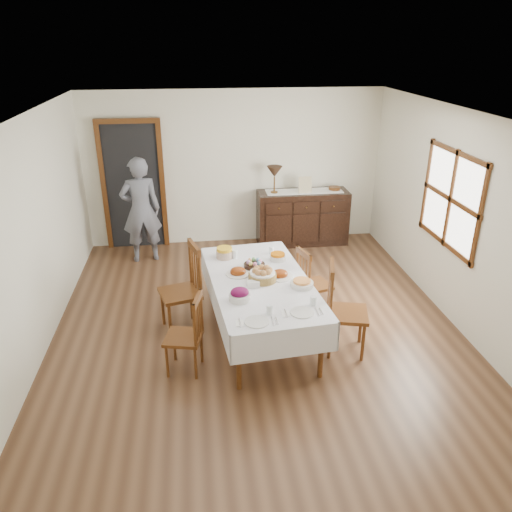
{
  "coord_description": "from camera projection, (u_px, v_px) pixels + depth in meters",
  "views": [
    {
      "loc": [
        -0.69,
        -5.32,
        3.37
      ],
      "look_at": [
        0.0,
        0.1,
        0.95
      ],
      "focal_mm": 35.0,
      "sensor_mm": 36.0,
      "label": 1
    }
  ],
  "objects": [
    {
      "name": "ground",
      "position": [
        257.0,
        328.0,
        6.27
      ],
      "size": [
        6.0,
        6.0,
        0.0
      ],
      "primitive_type": "plane",
      "color": "brown"
    },
    {
      "name": "room_shell",
      "position": [
        241.0,
        193.0,
        5.97
      ],
      "size": [
        5.02,
        6.02,
        2.65
      ],
      "color": "silver",
      "rests_on": "ground"
    },
    {
      "name": "dining_table",
      "position": [
        260.0,
        287.0,
        5.86
      ],
      "size": [
        1.33,
        2.3,
        0.76
      ],
      "rotation": [
        0.0,
        0.0,
        0.1
      ],
      "color": "white",
      "rests_on": "ground"
    },
    {
      "name": "chair_left_near",
      "position": [
        188.0,
        333.0,
        5.31
      ],
      "size": [
        0.46,
        0.46,
        0.91
      ],
      "rotation": [
        0.0,
        0.0,
        -1.8
      ],
      "color": "#532C11",
      "rests_on": "ground"
    },
    {
      "name": "chair_left_far",
      "position": [
        184.0,
        288.0,
        6.06
      ],
      "size": [
        0.57,
        0.57,
        1.11
      ],
      "rotation": [
        0.0,
        0.0,
        -1.3
      ],
      "color": "#532C11",
      "rests_on": "ground"
    },
    {
      "name": "chair_right_near",
      "position": [
        343.0,
        308.0,
        5.62
      ],
      "size": [
        0.55,
        0.55,
        1.09
      ],
      "rotation": [
        0.0,
        0.0,
        1.33
      ],
      "color": "#532C11",
      "rests_on": "ground"
    },
    {
      "name": "chair_right_far",
      "position": [
        311.0,
        282.0,
        6.41
      ],
      "size": [
        0.47,
        0.47,
        0.92
      ],
      "rotation": [
        0.0,
        0.0,
        1.85
      ],
      "color": "#532C11",
      "rests_on": "ground"
    },
    {
      "name": "sideboard",
      "position": [
        302.0,
        217.0,
        8.68
      ],
      "size": [
        1.55,
        0.56,
        0.93
      ],
      "color": "black",
      "rests_on": "ground"
    },
    {
      "name": "person",
      "position": [
        141.0,
        207.0,
        7.84
      ],
      "size": [
        0.62,
        0.46,
        1.81
      ],
      "primitive_type": "imported",
      "rotation": [
        0.0,
        0.0,
        3.32
      ],
      "color": "slate",
      "rests_on": "ground"
    },
    {
      "name": "bread_basket",
      "position": [
        262.0,
        275.0,
        5.78
      ],
      "size": [
        0.33,
        0.33,
        0.17
      ],
      "color": "olive",
      "rests_on": "dining_table"
    },
    {
      "name": "egg_basket",
      "position": [
        254.0,
        265.0,
        6.1
      ],
      "size": [
        0.26,
        0.26,
        0.11
      ],
      "color": "black",
      "rests_on": "dining_table"
    },
    {
      "name": "ham_platter_a",
      "position": [
        238.0,
        272.0,
        5.94
      ],
      "size": [
        0.29,
        0.29,
        0.11
      ],
      "color": "silver",
      "rests_on": "dining_table"
    },
    {
      "name": "ham_platter_b",
      "position": [
        280.0,
        275.0,
        5.88
      ],
      "size": [
        0.31,
        0.31,
        0.11
      ],
      "color": "silver",
      "rests_on": "dining_table"
    },
    {
      "name": "beet_bowl",
      "position": [
        240.0,
        295.0,
        5.35
      ],
      "size": [
        0.23,
        0.23,
        0.15
      ],
      "color": "silver",
      "rests_on": "dining_table"
    },
    {
      "name": "carrot_bowl",
      "position": [
        278.0,
        257.0,
        6.32
      ],
      "size": [
        0.2,
        0.2,
        0.09
      ],
      "color": "silver",
      "rests_on": "dining_table"
    },
    {
      "name": "pineapple_bowl",
      "position": [
        224.0,
        253.0,
        6.38
      ],
      "size": [
        0.21,
        0.21,
        0.14
      ],
      "color": "tan",
      "rests_on": "dining_table"
    },
    {
      "name": "casserole_dish",
      "position": [
        302.0,
        283.0,
        5.66
      ],
      "size": [
        0.26,
        0.26,
        0.08
      ],
      "color": "silver",
      "rests_on": "dining_table"
    },
    {
      "name": "butter_dish",
      "position": [
        253.0,
        284.0,
        5.65
      ],
      "size": [
        0.15,
        0.1,
        0.07
      ],
      "color": "silver",
      "rests_on": "dining_table"
    },
    {
      "name": "setting_left",
      "position": [
        261.0,
        318.0,
        5.0
      ],
      "size": [
        0.43,
        0.31,
        0.1
      ],
      "color": "silver",
      "rests_on": "dining_table"
    },
    {
      "name": "setting_right",
      "position": [
        305.0,
        308.0,
        5.17
      ],
      "size": [
        0.43,
        0.31,
        0.1
      ],
      "color": "silver",
      "rests_on": "dining_table"
    },
    {
      "name": "glass_far_a",
      "position": [
        235.0,
        254.0,
        6.37
      ],
      "size": [
        0.07,
        0.07,
        0.11
      ],
      "color": "white",
      "rests_on": "dining_table"
    },
    {
      "name": "glass_far_b",
      "position": [
        271.0,
        250.0,
        6.5
      ],
      "size": [
        0.07,
        0.07,
        0.1
      ],
      "color": "white",
      "rests_on": "dining_table"
    },
    {
      "name": "runner",
      "position": [
        304.0,
        191.0,
        8.5
      ],
      "size": [
        1.3,
        0.35,
        0.01
      ],
      "color": "white",
      "rests_on": "sideboard"
    },
    {
      "name": "table_lamp",
      "position": [
        274.0,
        173.0,
        8.27
      ],
      "size": [
        0.26,
        0.26,
        0.46
      ],
      "color": "brown",
      "rests_on": "sideboard"
    },
    {
      "name": "picture_frame",
      "position": [
        305.0,
        185.0,
        8.36
      ],
      "size": [
        0.22,
        0.08,
        0.28
      ],
      "color": "#C5B68C",
      "rests_on": "sideboard"
    },
    {
      "name": "deco_bowl",
      "position": [
        334.0,
        188.0,
        8.56
      ],
      "size": [
        0.2,
        0.2,
        0.06
      ],
      "color": "#532C11",
      "rests_on": "sideboard"
    }
  ]
}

